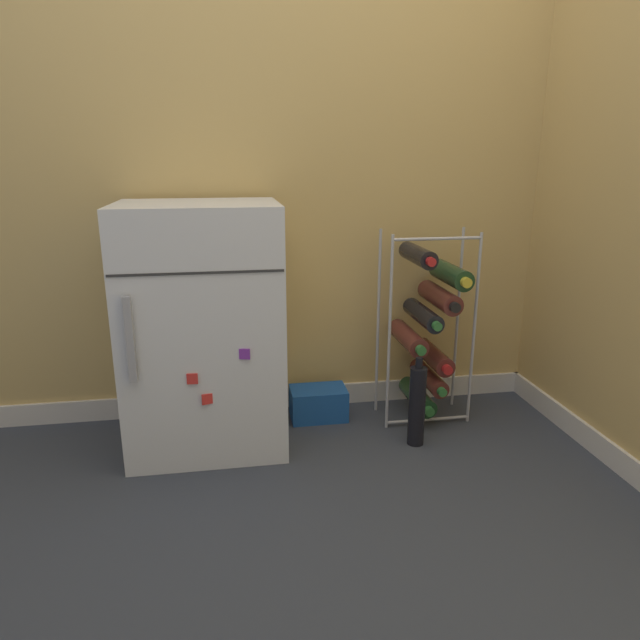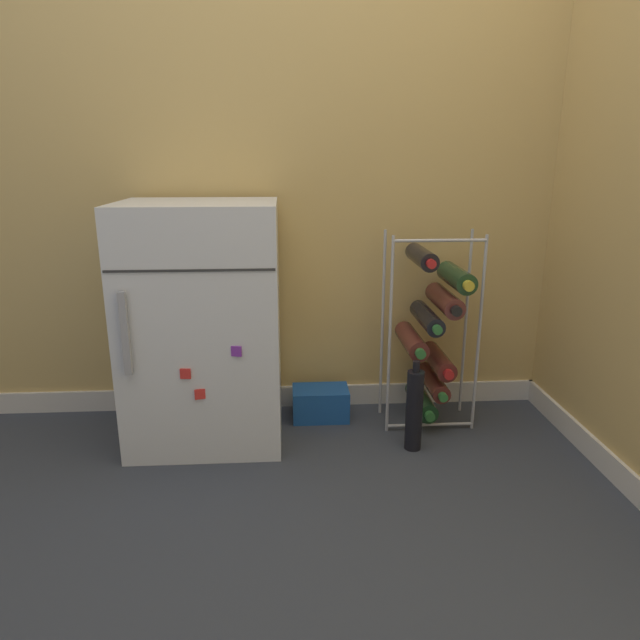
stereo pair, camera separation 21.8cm
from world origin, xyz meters
name	(u,v)px [view 2 (the right image)]	position (x,y,z in m)	size (l,w,h in m)	color
ground_plane	(309,493)	(0.00, 0.00, 0.00)	(14.00, 14.00, 0.00)	#333842
wall_back	(299,106)	(0.00, 0.72, 1.24)	(7.06, 0.07, 2.50)	tan
mini_fridge	(204,325)	(-0.37, 0.43, 0.45)	(0.56, 0.48, 0.90)	silver
wine_rack	(432,331)	(0.51, 0.50, 0.39)	(0.36, 0.32, 0.78)	#B2B2B7
soda_box	(321,403)	(0.07, 0.56, 0.07)	(0.23, 0.15, 0.13)	#194C9E
loose_bottle_floor	(414,410)	(0.40, 0.27, 0.16)	(0.06, 0.06, 0.35)	black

